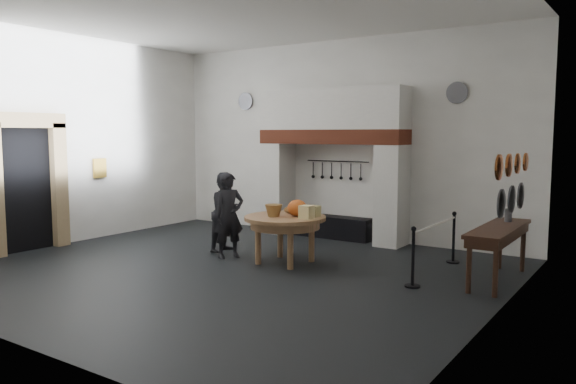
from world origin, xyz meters
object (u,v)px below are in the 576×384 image
Objects in this scene: side_table at (499,228)px; barrier_post_far at (454,239)px; work_table at (285,218)px; visitor_far at (227,212)px; barrier_post_near at (413,259)px; iron_range at (333,227)px; visitor_near at (229,215)px.

side_table and barrier_post_far have the same top height.
work_table is 0.93× the size of visitor_far.
visitor_far is 5.19m from side_table.
side_table is 2.44× the size of barrier_post_near.
side_table is at bearing -83.77° from visitor_far.
iron_range is 3.23m from barrier_post_far.
barrier_post_near is (3.73, -0.03, -0.37)m from visitor_near.
barrier_post_far is (3.73, 1.97, -0.37)m from visitor_near.
visitor_far reaches higher than work_table.
iron_range is at bearing -23.68° from visitor_far.
visitor_near is 1.82× the size of barrier_post_near.
visitor_far is at bearing -112.66° from iron_range.
iron_range is 1.16× the size of visitor_near.
barrier_post_far reaches higher than work_table.
visitor_far is (-1.04, -2.50, 0.56)m from iron_range.
barrier_post_near is 2.00m from barrier_post_far.
visitor_far is at bearing 71.73° from visitor_near.
work_table is at bearing 174.50° from barrier_post_near.
visitor_near is 1.82× the size of barrier_post_far.
visitor_far reaches higher than iron_range.
visitor_near reaches higher than visitor_far.
side_table is 2.44× the size of barrier_post_far.
visitor_far is 1.79× the size of barrier_post_near.
visitor_far is 4.43m from barrier_post_far.
visitor_far is at bearing 173.28° from work_table.
side_table is at bearing -24.25° from iron_range.
visitor_far is at bearing 174.04° from barrier_post_near.
barrier_post_far reaches higher than iron_range.
side_table is at bearing -50.74° from visitor_near.
work_table is 1.67× the size of barrier_post_near.
barrier_post_far is at bearing -35.46° from visitor_near.
barrier_post_far is at bearing -70.23° from visitor_far.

